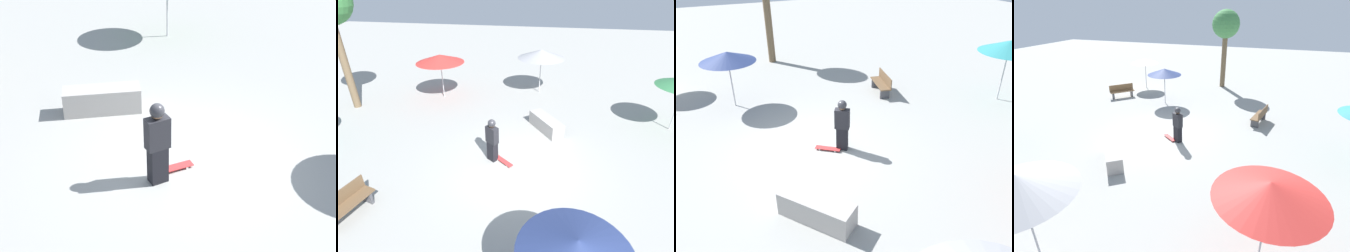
# 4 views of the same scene
# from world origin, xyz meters

# --- Properties ---
(ground_plane) EXTENTS (60.00, 60.00, 0.00)m
(ground_plane) POSITION_xyz_m (0.00, 0.00, 0.00)
(ground_plane) COLOR #9E9E99
(skater_main) EXTENTS (0.50, 0.45, 1.67)m
(skater_main) POSITION_xyz_m (-0.95, 0.32, 0.90)
(skater_main) COLOR black
(skater_main) RESTS_ON ground_plane
(skateboard) EXTENTS (0.76, 0.65, 0.07)m
(skateboard) POSITION_xyz_m (-0.51, 0.20, 0.06)
(skateboard) COLOR red
(skateboard) RESTS_ON ground_plane
(concrete_ledge) EXTENTS (1.57, 1.83, 0.61)m
(concrete_ledge) POSITION_xyz_m (0.87, 2.82, 0.31)
(concrete_ledge) COLOR #A8A39E
(concrete_ledge) RESTS_ON ground_plane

